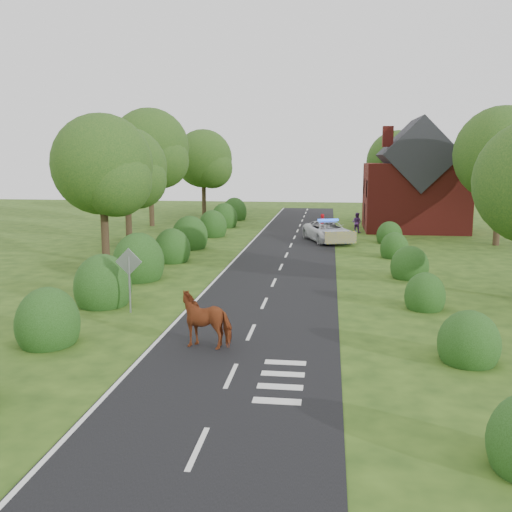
# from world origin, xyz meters

# --- Properties ---
(ground) EXTENTS (120.00, 120.00, 0.00)m
(ground) POSITION_xyz_m (0.00, 0.00, 0.00)
(ground) COLOR #264114
(road) EXTENTS (6.00, 70.00, 0.02)m
(road) POSITION_xyz_m (0.00, 15.00, 0.01)
(road) COLOR black
(road) RESTS_ON ground
(road_markings) EXTENTS (4.96, 70.00, 0.01)m
(road_markings) POSITION_xyz_m (-1.60, 12.93, 0.03)
(road_markings) COLOR white
(road_markings) RESTS_ON road
(hedgerow_left) EXTENTS (2.75, 50.41, 3.00)m
(hedgerow_left) POSITION_xyz_m (-6.51, 11.69, 0.75)
(hedgerow_left) COLOR #1C3B10
(hedgerow_left) RESTS_ON ground
(hedgerow_right) EXTENTS (2.10, 45.78, 2.10)m
(hedgerow_right) POSITION_xyz_m (6.60, 11.21, 0.55)
(hedgerow_right) COLOR #1C3B10
(hedgerow_right) RESTS_ON ground
(tree_left_a) EXTENTS (5.74, 5.60, 8.38)m
(tree_left_a) POSITION_xyz_m (-9.75, 11.86, 5.34)
(tree_left_a) COLOR #332316
(tree_left_a) RESTS_ON ground
(tree_left_b) EXTENTS (5.74, 5.60, 8.07)m
(tree_left_b) POSITION_xyz_m (-11.25, 19.86, 5.04)
(tree_left_b) COLOR #332316
(tree_left_b) RESTS_ON ground
(tree_left_c) EXTENTS (6.97, 6.80, 10.22)m
(tree_left_c) POSITION_xyz_m (-12.70, 29.83, 6.53)
(tree_left_c) COLOR #332316
(tree_left_c) RESTS_ON ground
(tree_left_d) EXTENTS (6.15, 6.00, 8.89)m
(tree_left_d) POSITION_xyz_m (-10.23, 39.85, 5.64)
(tree_left_d) COLOR #332316
(tree_left_d) RESTS_ON ground
(tree_right_b) EXTENTS (6.56, 6.40, 9.40)m
(tree_right_b) POSITION_xyz_m (14.29, 21.84, 5.94)
(tree_right_b) COLOR #332316
(tree_right_b) RESTS_ON ground
(tree_right_c) EXTENTS (6.15, 6.00, 8.58)m
(tree_right_c) POSITION_xyz_m (9.27, 37.85, 5.34)
(tree_right_c) COLOR #332316
(tree_right_c) RESTS_ON ground
(road_sign) EXTENTS (1.06, 0.08, 2.53)m
(road_sign) POSITION_xyz_m (-5.00, 2.00, 1.65)
(road_sign) COLOR gray
(road_sign) RESTS_ON ground
(house) EXTENTS (8.00, 7.40, 9.17)m
(house) POSITION_xyz_m (9.49, 30.00, 3.79)
(house) COLOR maroon
(house) RESTS_ON ground
(cow) EXTENTS (2.11, 1.19, 1.46)m
(cow) POSITION_xyz_m (-1.22, -1.46, 0.73)
(cow) COLOR #5F2C0E
(cow) RESTS_ON ground
(police_van) EXTENTS (4.06, 5.88, 1.64)m
(police_van) POSITION_xyz_m (2.50, 22.18, 0.75)
(police_van) COLOR silver
(police_van) RESTS_ON ground
(pedestrian_red) EXTENTS (0.74, 0.70, 1.70)m
(pedestrian_red) POSITION_xyz_m (2.02, 25.33, 0.85)
(pedestrian_red) COLOR #A90A11
(pedestrian_red) RESTS_ON ground
(pedestrian_purple) EXTENTS (0.99, 0.91, 1.63)m
(pedestrian_purple) POSITION_xyz_m (4.78, 27.61, 0.81)
(pedestrian_purple) COLOR #562C72
(pedestrian_purple) RESTS_ON ground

